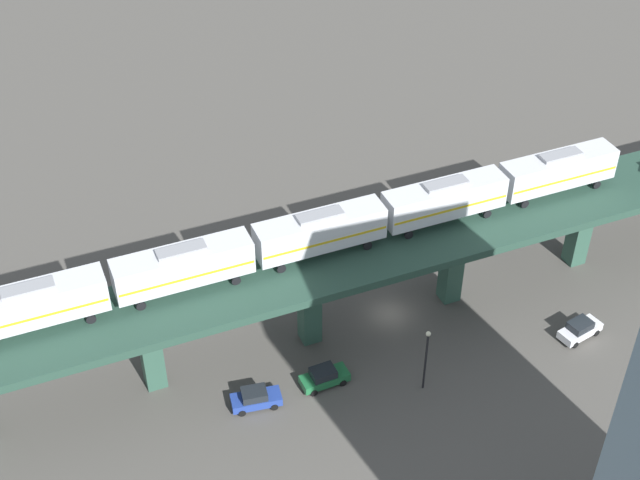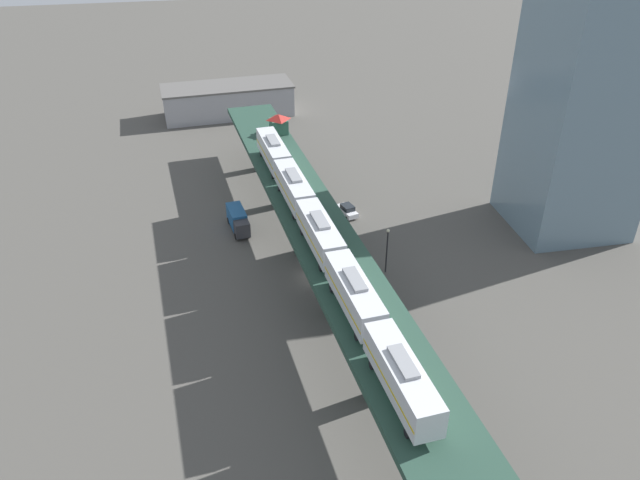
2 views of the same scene
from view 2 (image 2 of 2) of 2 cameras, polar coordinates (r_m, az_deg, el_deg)
The scene contains 11 objects.
ground_plane at distance 86.63m, azimuth -0.39°, elevation -3.40°, with size 400.00×400.00×0.00m, color #4C4944.
elevated_viaduct at distance 82.32m, azimuth -0.38°, elevation 0.84°, with size 17.16×92.38×8.89m.
subway_train at distance 74.52m, azimuth 0.00°, elevation 0.68°, with size 8.77×62.38×4.45m.
signal_hut at distance 108.90m, azimuth -3.80°, elevation 10.61°, with size 3.51×3.51×3.40m.
street_car_white at distance 100.98m, azimuth 2.50°, elevation 2.74°, with size 3.00×4.73×1.89m.
street_car_green at distance 80.45m, azimuth 5.61°, elevation -5.91°, with size 2.37×4.59×1.89m.
street_car_blue at distance 75.86m, azimuth 7.42°, elevation -8.77°, with size 2.14×4.49×1.89m.
delivery_truck at distance 97.36m, azimuth -7.50°, elevation 1.85°, with size 3.25×7.45×3.20m.
street_lamp at distance 85.93m, azimuth 6.15°, elevation -0.64°, with size 0.44×0.44×6.94m.
warehouse_building at distance 143.47m, azimuth -8.41°, elevation 12.55°, with size 29.29×12.48×6.80m.
office_tower at distance 99.34m, azimuth 22.87°, elevation 10.57°, with size 16.00×16.00×36.00m.
Camera 2 is at (-12.81, -69.60, 49.97)m, focal length 35.00 mm.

